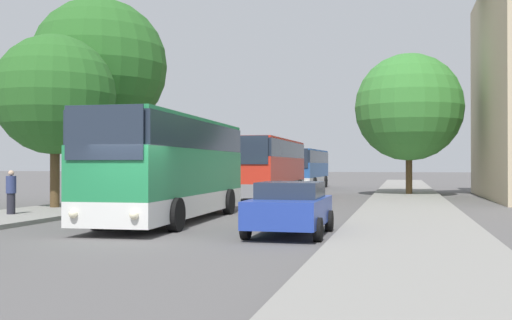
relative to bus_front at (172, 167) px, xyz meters
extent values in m
plane|color=#565454|center=(1.05, -4.99, -1.89)|extent=(300.00, 300.00, 0.00)
cube|color=gray|center=(8.05, -4.99, -1.82)|extent=(4.00, 120.00, 0.15)
cube|color=silver|center=(0.00, 0.01, -1.27)|extent=(2.84, 10.64, 0.70)
cube|color=#23844C|center=(0.00, 0.01, -0.16)|extent=(2.84, 10.64, 1.51)
cube|color=#232D3D|center=(0.00, 0.01, 1.07)|extent=(2.86, 10.43, 0.95)
cube|color=#23844C|center=(0.00, 0.01, 1.60)|extent=(2.79, 10.43, 0.12)
cube|color=#232D3D|center=(0.20, -5.29, 0.92)|extent=(2.21, 0.14, 1.45)
sphere|color=#F4EAC1|center=(-0.66, -5.34, -1.23)|extent=(0.24, 0.24, 0.24)
sphere|color=#F4EAC1|center=(1.06, -5.28, -1.23)|extent=(0.24, 0.24, 0.24)
cylinder|color=black|center=(-1.11, -3.20, -1.39)|extent=(0.34, 1.01, 1.00)
cylinder|color=black|center=(1.34, -3.11, -1.39)|extent=(0.34, 1.01, 1.00)
cylinder|color=black|center=(-1.34, 3.13, -1.39)|extent=(0.34, 1.01, 1.00)
cylinder|color=black|center=(1.11, 3.22, -1.39)|extent=(0.34, 1.01, 1.00)
cube|color=gray|center=(0.07, 15.44, -1.27)|extent=(2.72, 11.72, 0.70)
cube|color=red|center=(0.07, 15.44, -0.21)|extent=(2.72, 11.72, 1.42)
cube|color=#232D3D|center=(0.07, 15.44, 0.97)|extent=(2.74, 11.49, 0.95)
cube|color=red|center=(0.07, 15.44, 1.51)|extent=(2.66, 11.49, 0.12)
cube|color=#232D3D|center=(0.16, 9.57, 0.82)|extent=(2.27, 0.10, 1.45)
sphere|color=#F4EAC1|center=(-0.72, 9.54, -1.23)|extent=(0.24, 0.24, 0.24)
sphere|color=#F4EAC1|center=(1.05, 9.57, -1.23)|extent=(0.24, 0.24, 0.24)
cylinder|color=black|center=(-1.14, 11.92, -1.39)|extent=(0.32, 1.00, 1.00)
cylinder|color=black|center=(1.39, 11.96, -1.39)|extent=(0.32, 1.00, 1.00)
cylinder|color=black|center=(-1.25, 18.93, -1.39)|extent=(0.32, 1.00, 1.00)
cylinder|color=black|center=(1.27, 18.97, -1.39)|extent=(0.32, 1.00, 1.00)
cube|color=silver|center=(-0.02, 29.37, -1.27)|extent=(2.69, 10.08, 0.70)
cube|color=#285BA8|center=(-0.02, 29.37, -0.35)|extent=(2.69, 10.08, 1.14)
cube|color=#232D3D|center=(-0.02, 29.37, 0.70)|extent=(2.72, 9.88, 0.95)
cube|color=#285BA8|center=(-0.02, 29.37, 1.24)|extent=(2.64, 9.88, 0.12)
cube|color=#232D3D|center=(-0.10, 24.32, 0.55)|extent=(2.28, 0.10, 1.45)
sphere|color=#F4EAC1|center=(-0.98, 24.32, -1.23)|extent=(0.24, 0.24, 0.24)
sphere|color=#F4EAC1|center=(0.79, 24.29, -1.23)|extent=(0.24, 0.24, 0.24)
cylinder|color=black|center=(-1.33, 26.38, -1.39)|extent=(0.32, 1.00, 1.00)
cylinder|color=black|center=(1.20, 26.34, -1.39)|extent=(0.32, 1.00, 1.00)
cylinder|color=black|center=(-1.24, 32.41, -1.39)|extent=(0.32, 1.00, 1.00)
cylinder|color=black|center=(1.30, 32.37, -1.39)|extent=(0.32, 1.00, 1.00)
cube|color=#233D9E|center=(4.76, -3.16, -1.22)|extent=(1.91, 3.95, 0.72)
cube|color=#232D3D|center=(4.76, -3.01, -0.64)|extent=(1.68, 2.06, 0.45)
cylinder|color=black|center=(5.71, -4.39, -1.58)|extent=(0.20, 0.62, 0.62)
cylinder|color=black|center=(3.81, -4.39, -1.58)|extent=(0.20, 0.62, 0.62)
cylinder|color=black|center=(5.71, -1.94, -1.58)|extent=(0.20, 0.62, 0.62)
cylinder|color=black|center=(3.81, -1.94, -1.58)|extent=(0.20, 0.62, 0.62)
cylinder|color=#23232D|center=(-6.17, -0.35, -1.36)|extent=(0.30, 0.30, 0.77)
cylinder|color=navy|center=(-6.17, -0.35, -0.66)|extent=(0.36, 0.36, 0.64)
sphere|color=tan|center=(-6.17, -0.35, -0.23)|extent=(0.21, 0.21, 0.21)
cylinder|color=#513D23|center=(-6.64, 3.24, -0.30)|extent=(0.40, 0.40, 2.89)
sphere|color=#286023|center=(-6.64, 3.24, 3.07)|extent=(5.13, 5.13, 5.13)
cylinder|color=brown|center=(-6.83, 7.45, 0.36)|extent=(0.40, 0.40, 4.21)
sphere|color=#286023|center=(-6.83, 7.45, 4.98)|extent=(6.70, 6.70, 6.70)
cylinder|color=#513D23|center=(8.22, 18.98, -0.29)|extent=(0.40, 0.40, 2.90)
sphere|color=#387F33|center=(8.22, 18.98, 3.67)|extent=(6.70, 6.70, 6.70)
camera|label=1|loc=(7.79, -19.56, 0.07)|focal=42.00mm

